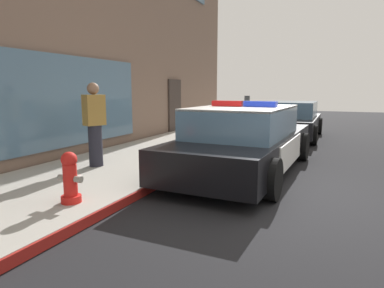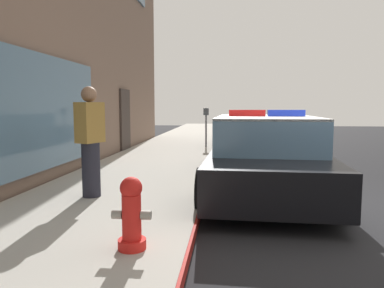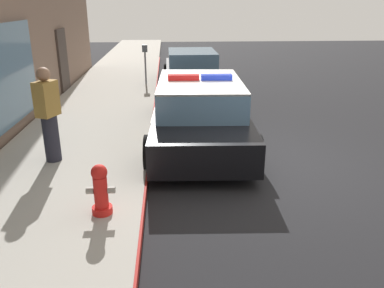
{
  "view_description": "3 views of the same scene",
  "coord_description": "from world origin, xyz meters",
  "px_view_note": "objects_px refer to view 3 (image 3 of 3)",
  "views": [
    {
      "loc": [
        -5.27,
        -0.65,
        1.72
      ],
      "look_at": [
        0.79,
        1.98,
        0.66
      ],
      "focal_mm": 31.74,
      "sensor_mm": 36.0,
      "label": 1
    },
    {
      "loc": [
        -5.15,
        1.79,
        1.56
      ],
      "look_at": [
        -0.2,
        2.29,
        1.04
      ],
      "focal_mm": 34.06,
      "sensor_mm": 36.0,
      "label": 2
    },
    {
      "loc": [
        -6.59,
        1.79,
        2.92
      ],
      "look_at": [
        -0.19,
        1.39,
        0.57
      ],
      "focal_mm": 36.7,
      "sensor_mm": 36.0,
      "label": 3
    }
  ],
  "objects_px": {
    "police_cruiser": "(199,111)",
    "fire_hydrant": "(101,190)",
    "parking_meter": "(145,57)",
    "pedestrian_on_sidewalk": "(49,115)",
    "car_down_street": "(192,70)"
  },
  "relations": [
    {
      "from": "car_down_street",
      "to": "parking_meter",
      "type": "height_order",
      "value": "parking_meter"
    },
    {
      "from": "pedestrian_on_sidewalk",
      "to": "parking_meter",
      "type": "bearing_deg",
      "value": 102.16
    },
    {
      "from": "police_cruiser",
      "to": "pedestrian_on_sidewalk",
      "type": "distance_m",
      "value": 3.12
    },
    {
      "from": "pedestrian_on_sidewalk",
      "to": "parking_meter",
      "type": "relative_size",
      "value": 1.28
    },
    {
      "from": "fire_hydrant",
      "to": "police_cruiser",
      "type": "bearing_deg",
      "value": -25.97
    },
    {
      "from": "police_cruiser",
      "to": "fire_hydrant",
      "type": "xyz_separation_m",
      "value": [
        -3.32,
        1.62,
        -0.18
      ]
    },
    {
      "from": "fire_hydrant",
      "to": "car_down_street",
      "type": "bearing_deg",
      "value": -11.4
    },
    {
      "from": "police_cruiser",
      "to": "fire_hydrant",
      "type": "bearing_deg",
      "value": 156.42
    },
    {
      "from": "fire_hydrant",
      "to": "parking_meter",
      "type": "distance_m",
      "value": 9.12
    },
    {
      "from": "police_cruiser",
      "to": "fire_hydrant",
      "type": "distance_m",
      "value": 3.7
    },
    {
      "from": "police_cruiser",
      "to": "car_down_street",
      "type": "xyz_separation_m",
      "value": [
        5.69,
        -0.2,
        -0.05
      ]
    },
    {
      "from": "parking_meter",
      "to": "fire_hydrant",
      "type": "bearing_deg",
      "value": 178.87
    },
    {
      "from": "car_down_street",
      "to": "pedestrian_on_sidewalk",
      "type": "xyz_separation_m",
      "value": [
        -7.01,
        3.0,
        0.38
      ]
    },
    {
      "from": "police_cruiser",
      "to": "pedestrian_on_sidewalk",
      "type": "relative_size",
      "value": 3.03
    },
    {
      "from": "parking_meter",
      "to": "pedestrian_on_sidewalk",
      "type": "bearing_deg",
      "value": 169.13
    }
  ]
}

